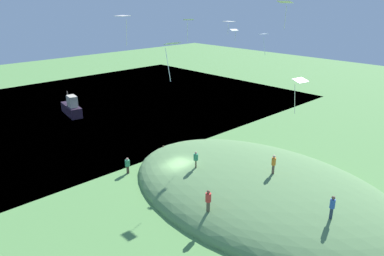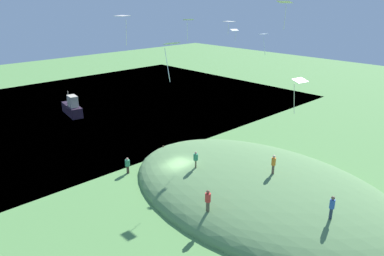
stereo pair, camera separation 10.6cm
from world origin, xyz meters
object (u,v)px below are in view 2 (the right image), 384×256
object	(u,v)px
boat_on_lake	(72,108)
person_on_hilltop	(196,158)
mooring_post	(164,150)
person_with_child	(274,162)
kite_6	(264,36)
kite_7	(285,3)
person_walking_path	(332,205)
kite_2	(229,22)
kite_3	(234,31)
kite_0	(188,21)
kite_5	(171,46)
kite_1	(299,83)
person_near_shore	(127,164)
kite_4	(123,17)
person_watching_kites	(208,198)

from	to	relation	value
boat_on_lake	person_on_hilltop	xyz separation A→B (m)	(28.66, -1.93, 1.79)
mooring_post	person_with_child	bearing A→B (deg)	4.26
kite_6	kite_7	size ratio (longest dim) A/B	0.97
person_walking_path	boat_on_lake	bearing A→B (deg)	119.81
kite_2	kite_3	xyz separation A→B (m)	(-1.45, 2.55, -1.07)
person_on_hilltop	kite_6	xyz separation A→B (m)	(3.05, 5.06, 10.81)
person_walking_path	kite_0	size ratio (longest dim) A/B	1.10
person_with_child	kite_5	size ratio (longest dim) A/B	0.77
person_with_child	kite_6	distance (m)	10.88
person_with_child	mooring_post	distance (m)	14.18
kite_5	mooring_post	bearing A→B (deg)	143.31
person_with_child	kite_1	size ratio (longest dim) A/B	0.84
person_with_child	person_near_shore	size ratio (longest dim) A/B	1.05
person_walking_path	person_on_hilltop	size ratio (longest dim) A/B	1.17
kite_5	person_walking_path	bearing A→B (deg)	53.83
boat_on_lake	person_with_child	distance (m)	34.79
person_with_child	kite_4	xyz separation A→B (m)	(-6.05, -10.53, 12.16)
kite_3	kite_1	bearing A→B (deg)	-38.67
kite_4	kite_6	xyz separation A→B (m)	(3.09, 12.03, -1.80)
person_near_shore	person_walking_path	distance (m)	19.71
person_watching_kites	kite_2	distance (m)	18.03
person_watching_kites	kite_2	size ratio (longest dim) A/B	1.42
boat_on_lake	person_watching_kites	bearing A→B (deg)	0.23
person_walking_path	person_near_shore	bearing A→B (deg)	133.94
kite_3	mooring_post	size ratio (longest dim) A/B	1.33
kite_3	boat_on_lake	bearing A→B (deg)	-162.81
kite_6	mooring_post	size ratio (longest dim) A/B	1.79
person_walking_path	kite_0	bearing A→B (deg)	135.35
boat_on_lake	person_walking_path	world-z (taller)	person_walking_path
person_with_child	kite_6	xyz separation A→B (m)	(-2.97, 1.50, 10.36)
kite_1	person_near_shore	bearing A→B (deg)	-178.49
person_watching_kites	kite_3	world-z (taller)	kite_3
person_on_hilltop	person_with_child	bearing A→B (deg)	-108.57
boat_on_lake	kite_3	size ratio (longest dim) A/B	4.28
kite_3	kite_7	distance (m)	15.56
kite_0	kite_6	world-z (taller)	kite_0
boat_on_lake	kite_4	size ratio (longest dim) A/B	2.75
kite_1	mooring_post	distance (m)	23.00
person_with_child	person_on_hilltop	xyz separation A→B (m)	(-6.01, -3.56, -0.45)
kite_1	kite_2	size ratio (longest dim) A/B	1.64
person_on_hilltop	kite_7	distance (m)	15.75
person_walking_path	kite_3	xyz separation A→B (m)	(-16.51, 8.18, 10.53)
boat_on_lake	kite_1	xyz separation A→B (m)	(39.96, -4.61, 11.04)
person_with_child	person_watching_kites	world-z (taller)	person_with_child
person_near_shore	kite_6	world-z (taller)	kite_6
person_watching_kites	kite_5	size ratio (longest dim) A/B	0.80
kite_7	person_on_hilltop	bearing A→B (deg)	-178.73
person_walking_path	person_on_hilltop	distance (m)	12.59
person_watching_kites	kite_4	distance (m)	14.42
boat_on_lake	kite_2	distance (m)	29.79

